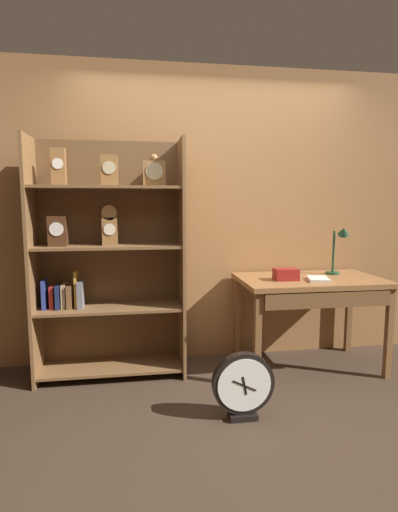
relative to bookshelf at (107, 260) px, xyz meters
name	(u,v)px	position (x,y,z in m)	size (l,w,h in m)	color
ground_plane	(256,433)	(0.95, -1.04, -0.96)	(10.00, 10.00, 0.00)	#3D2D21
back_wood_panel	(215,216)	(0.95, 0.30, 0.34)	(4.80, 0.05, 2.60)	#9E6B3D
bookshelf	(107,260)	(0.00, 0.00, 0.00)	(1.18, 0.40, 1.92)	brown
workbench	(311,289)	(1.69, -0.15, -0.27)	(1.20, 0.72, 0.79)	brown
desk_lamp	(339,245)	(2.00, -0.01, 0.08)	(0.18, 0.18, 0.44)	#1E472D
toolbox_small	(286,274)	(1.45, -0.19, -0.13)	(0.19, 0.12, 0.10)	maroon
open_repair_manual	(318,279)	(1.70, -0.25, -0.16)	(0.16, 0.22, 0.03)	silver
round_clock_large	(243,385)	(0.91, -0.86, -0.73)	(0.41, 0.11, 0.45)	black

